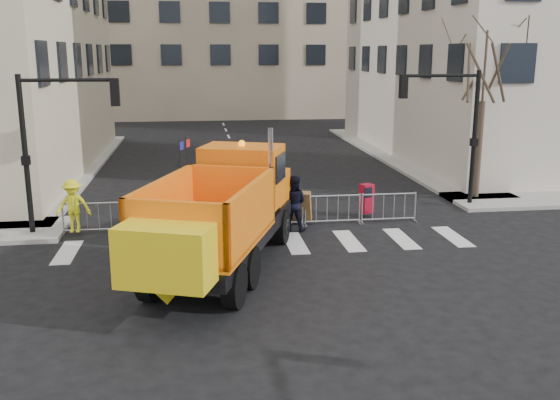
{
  "coord_description": "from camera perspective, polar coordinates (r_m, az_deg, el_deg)",
  "views": [
    {
      "loc": [
        -2.43,
        -13.74,
        6.1
      ],
      "look_at": [
        -0.21,
        2.5,
        2.19
      ],
      "focal_mm": 40.0,
      "sensor_mm": 36.0,
      "label": 1
    }
  ],
  "objects": [
    {
      "name": "ground",
      "position": [
        15.23,
        2.09,
        -10.2
      ],
      "size": [
        120.0,
        120.0,
        0.0
      ],
      "primitive_type": "plane",
      "color": "black",
      "rests_on": "ground"
    },
    {
      "name": "sidewalk_back",
      "position": [
        23.17,
        -1.49,
        -1.65
      ],
      "size": [
        64.0,
        5.0,
        0.15
      ],
      "primitive_type": "cube",
      "color": "gray",
      "rests_on": "ground"
    },
    {
      "name": "traffic_light_left",
      "position": [
        22.22,
        -22.24,
        3.62
      ],
      "size": [
        0.18,
        0.18,
        5.4
      ],
      "primitive_type": "cylinder",
      "color": "black",
      "rests_on": "ground"
    },
    {
      "name": "traffic_light_right",
      "position": [
        25.91,
        17.33,
        5.28
      ],
      "size": [
        0.18,
        0.18,
        5.4
      ],
      "primitive_type": "cylinder",
      "color": "black",
      "rests_on": "ground"
    },
    {
      "name": "crowd_barriers",
      "position": [
        22.12,
        -3.18,
        -1.13
      ],
      "size": [
        12.6,
        0.6,
        1.1
      ],
      "primitive_type": null,
      "color": "#9EA0A5",
      "rests_on": "ground"
    },
    {
      "name": "street_tree",
      "position": [
        26.99,
        17.95,
        7.79
      ],
      "size": [
        3.0,
        3.0,
        7.5
      ],
      "primitive_type": null,
      "color": "#382B21",
      "rests_on": "ground"
    },
    {
      "name": "plow_truck",
      "position": [
        17.48,
        -5.41,
        -1.03
      ],
      "size": [
        6.03,
        10.49,
        3.95
      ],
      "rotation": [
        0.0,
        0.0,
        1.22
      ],
      "color": "black",
      "rests_on": "ground"
    },
    {
      "name": "cop_a",
      "position": [
        21.45,
        -3.07,
        -0.63
      ],
      "size": [
        0.78,
        0.75,
        1.79
      ],
      "primitive_type": "imported",
      "rotation": [
        0.0,
        0.0,
        3.83
      ],
      "color": "black",
      "rests_on": "ground"
    },
    {
      "name": "cop_b",
      "position": [
        21.62,
        1.23,
        -0.29
      ],
      "size": [
        1.16,
        1.04,
        1.95
      ],
      "primitive_type": "imported",
      "rotation": [
        0.0,
        0.0,
        2.75
      ],
      "color": "black",
      "rests_on": "ground"
    },
    {
      "name": "cop_c",
      "position": [
        21.54,
        -0.8,
        -0.61
      ],
      "size": [
        0.79,
        1.11,
        1.75
      ],
      "primitive_type": "imported",
      "rotation": [
        0.0,
        0.0,
        4.32
      ],
      "color": "black",
      "rests_on": "ground"
    },
    {
      "name": "worker",
      "position": [
        22.02,
        -18.38,
        -0.51
      ],
      "size": [
        1.21,
        0.74,
        1.81
      ],
      "primitive_type": "imported",
      "rotation": [
        0.0,
        0.0,
        -0.06
      ],
      "color": "yellow",
      "rests_on": "sidewalk_back"
    },
    {
      "name": "newspaper_box",
      "position": [
        23.73,
        7.91,
        0.14
      ],
      "size": [
        0.57,
        0.54,
        1.1
      ],
      "primitive_type": "cube",
      "rotation": [
        0.0,
        0.0,
        0.4
      ],
      "color": "maroon",
      "rests_on": "sidewalk_back"
    }
  ]
}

